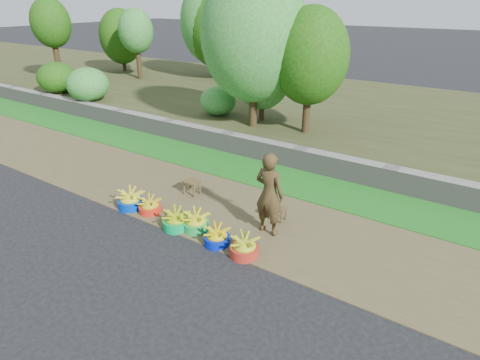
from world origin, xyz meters
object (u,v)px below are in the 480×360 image
Objects in this scene: basin_e at (217,237)px; stool_left at (192,183)px; basin_a at (131,200)px; stool_right at (279,210)px; basin_d at (196,222)px; basin_f at (244,247)px; vendor_woman at (269,194)px; basin_b at (150,206)px; basin_c at (176,220)px.

basin_e is 1.24× the size of stool_left.
stool_right is (2.77, 1.24, 0.06)m from basin_a.
basin_d is 0.63m from basin_e.
basin_e is at bearing -2.19° from basin_a.
basin_a is at bearing -177.16° from basin_d.
basin_e is 1.42m from stool_right.
basin_f is 1.52× the size of stool_right.
stool_left is 2.27m from vendor_woman.
vendor_woman reaches higher than basin_d.
basin_c is at bearing -10.01° from basin_b.
basin_a reaches higher than basin_c.
stool_right is at bearing 46.45° from basin_d.
stool_right is (-0.09, 1.34, 0.07)m from basin_f.
vendor_woman is at bearing 14.91° from basin_a.
basin_b is at bearing 169.99° from basin_c.
basin_a reaches higher than basin_f.
basin_b reaches higher than stool_right.
basin_d is 1.34× the size of stool_left.
basin_e is 0.30× the size of vendor_woman.
basin_a is 1.19× the size of basin_b.
basin_b is 0.29× the size of vendor_woman.
basin_a is 0.48m from basin_b.
basin_a reaches higher than stool_left.
basin_a is 1.06× the size of basin_c.
basin_c is at bearing -155.15° from basin_d.
basin_b is at bearing 175.01° from basin_e.
basin_d is 1.08× the size of basin_e.
basin_d reaches higher than stool_left.
basin_e is at bearing 178.64° from basin_f.
basin_c is at bearing 179.49° from basin_e.
basin_e is at bearing -110.31° from stool_right.
basin_b is 2.39m from basin_f.
vendor_woman reaches higher than basin_c.
basin_b is 2.53m from vendor_woman.
basin_e is 0.93× the size of basin_f.
vendor_woman is at bearing 16.22° from basin_b.
basin_b is at bearing -99.23° from stool_left.
basin_f is (2.39, -0.17, 0.01)m from basin_b.
basin_b is 1.39× the size of stool_right.
basin_d is at bearing -47.05° from stool_left.
basin_e reaches higher than basin_b.
basin_c is 1.01× the size of basin_d.
basin_f is 0.32× the size of vendor_woman.
basin_a is at bearing -155.84° from stool_right.
vendor_woman is (-0.04, 0.85, 0.63)m from basin_f.
basin_d is at bearing 0.63° from basin_b.
basin_c is (1.32, -0.08, -0.01)m from basin_a.
basin_c is at bearing -62.04° from stool_left.
basin_e is (0.96, -0.01, -0.01)m from basin_c.
basin_e is at bearing -37.77° from stool_left.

